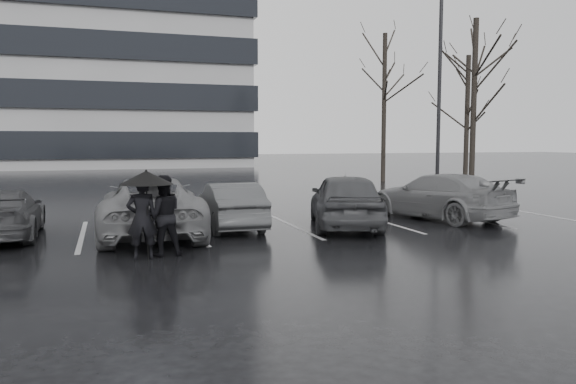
{
  "coord_description": "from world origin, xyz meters",
  "views": [
    {
      "loc": [
        -4.34,
        -12.45,
        2.41
      ],
      "look_at": [
        -0.0,
        1.0,
        1.1
      ],
      "focal_mm": 35.0,
      "sensor_mm": 36.0,
      "label": 1
    }
  ],
  "objects_px": {
    "pedestrian_right": "(163,216)",
    "tree_east": "(474,106)",
    "car_main": "(346,200)",
    "lamp_post": "(439,101)",
    "car_west_a": "(231,205)",
    "tree_north": "(384,108)",
    "pedestrian_left": "(142,218)",
    "tree_ne": "(467,120)",
    "car_west_c": "(3,214)",
    "car_east": "(438,196)",
    "car_west_b": "(151,206)"
  },
  "relations": [
    {
      "from": "pedestrian_right",
      "to": "tree_east",
      "type": "bearing_deg",
      "value": -148.26
    },
    {
      "from": "car_main",
      "to": "lamp_post",
      "type": "bearing_deg",
      "value": -121.05
    },
    {
      "from": "car_west_a",
      "to": "lamp_post",
      "type": "relative_size",
      "value": 0.43
    },
    {
      "from": "tree_east",
      "to": "tree_north",
      "type": "xyz_separation_m",
      "value": [
        -1.0,
        7.0,
        0.25
      ]
    },
    {
      "from": "tree_east",
      "to": "pedestrian_right",
      "type": "bearing_deg",
      "value": -145.15
    },
    {
      "from": "pedestrian_left",
      "to": "tree_north",
      "type": "bearing_deg",
      "value": -130.17
    },
    {
      "from": "pedestrian_right",
      "to": "tree_ne",
      "type": "distance_m",
      "value": 23.18
    },
    {
      "from": "car_west_c",
      "to": "tree_east",
      "type": "relative_size",
      "value": 0.52
    },
    {
      "from": "car_west_a",
      "to": "car_east",
      "type": "bearing_deg",
      "value": 179.67
    },
    {
      "from": "car_west_b",
      "to": "pedestrian_right",
      "type": "xyz_separation_m",
      "value": [
        0.03,
        -2.69,
        0.11
      ]
    },
    {
      "from": "car_west_c",
      "to": "tree_ne",
      "type": "relative_size",
      "value": 0.6
    },
    {
      "from": "tree_east",
      "to": "tree_ne",
      "type": "xyz_separation_m",
      "value": [
        2.5,
        4.0,
        -0.5
      ]
    },
    {
      "from": "pedestrian_left",
      "to": "pedestrian_right",
      "type": "xyz_separation_m",
      "value": [
        0.43,
        0.23,
        0.01
      ]
    },
    {
      "from": "pedestrian_left",
      "to": "pedestrian_right",
      "type": "bearing_deg",
      "value": -152.83
    },
    {
      "from": "pedestrian_right",
      "to": "tree_east",
      "type": "height_order",
      "value": "tree_east"
    },
    {
      "from": "pedestrian_left",
      "to": "lamp_post",
      "type": "distance_m",
      "value": 15.32
    },
    {
      "from": "lamp_post",
      "to": "tree_ne",
      "type": "relative_size",
      "value": 1.25
    },
    {
      "from": "car_main",
      "to": "pedestrian_left",
      "type": "bearing_deg",
      "value": 42.38
    },
    {
      "from": "pedestrian_left",
      "to": "pedestrian_right",
      "type": "distance_m",
      "value": 0.49
    },
    {
      "from": "car_west_a",
      "to": "pedestrian_right",
      "type": "height_order",
      "value": "pedestrian_right"
    },
    {
      "from": "car_west_a",
      "to": "pedestrian_left",
      "type": "xyz_separation_m",
      "value": [
        -2.55,
        -3.41,
        0.21
      ]
    },
    {
      "from": "car_west_b",
      "to": "pedestrian_right",
      "type": "relative_size",
      "value": 3.15
    },
    {
      "from": "car_main",
      "to": "tree_ne",
      "type": "xyz_separation_m",
      "value": [
        12.58,
        12.26,
        2.74
      ]
    },
    {
      "from": "tree_north",
      "to": "lamp_post",
      "type": "bearing_deg",
      "value": -104.26
    },
    {
      "from": "tree_north",
      "to": "pedestrian_right",
      "type": "bearing_deg",
      "value": -128.98
    },
    {
      "from": "car_west_c",
      "to": "lamp_post",
      "type": "bearing_deg",
      "value": -163.6
    },
    {
      "from": "pedestrian_right",
      "to": "car_main",
      "type": "bearing_deg",
      "value": -158.53
    },
    {
      "from": "car_west_a",
      "to": "pedestrian_left",
      "type": "bearing_deg",
      "value": 54.24
    },
    {
      "from": "car_west_a",
      "to": "car_west_c",
      "type": "relative_size",
      "value": 0.91
    },
    {
      "from": "pedestrian_right",
      "to": "tree_ne",
      "type": "bearing_deg",
      "value": -143.64
    },
    {
      "from": "pedestrian_left",
      "to": "tree_ne",
      "type": "xyz_separation_m",
      "value": [
        18.2,
        14.86,
        2.66
      ]
    },
    {
      "from": "car_west_b",
      "to": "tree_east",
      "type": "bearing_deg",
      "value": -149.74
    },
    {
      "from": "car_east",
      "to": "car_west_b",
      "type": "bearing_deg",
      "value": -14.87
    },
    {
      "from": "car_main",
      "to": "car_west_c",
      "type": "height_order",
      "value": "car_main"
    },
    {
      "from": "car_west_a",
      "to": "car_west_b",
      "type": "xyz_separation_m",
      "value": [
        -2.15,
        -0.49,
        0.11
      ]
    },
    {
      "from": "car_west_a",
      "to": "car_west_c",
      "type": "bearing_deg",
      "value": -0.41
    },
    {
      "from": "tree_east",
      "to": "tree_north",
      "type": "relative_size",
      "value": 0.94
    },
    {
      "from": "lamp_post",
      "to": "car_east",
      "type": "bearing_deg",
      "value": -122.52
    },
    {
      "from": "car_west_b",
      "to": "lamp_post",
      "type": "height_order",
      "value": "lamp_post"
    },
    {
      "from": "car_west_a",
      "to": "pedestrian_left",
      "type": "relative_size",
      "value": 2.28
    },
    {
      "from": "car_main",
      "to": "tree_north",
      "type": "distance_m",
      "value": 18.1
    },
    {
      "from": "car_west_c",
      "to": "pedestrian_right",
      "type": "bearing_deg",
      "value": 135.34
    },
    {
      "from": "lamp_post",
      "to": "tree_north",
      "type": "height_order",
      "value": "lamp_post"
    },
    {
      "from": "pedestrian_left",
      "to": "car_main",
      "type": "bearing_deg",
      "value": -155.87
    },
    {
      "from": "car_west_a",
      "to": "tree_north",
      "type": "height_order",
      "value": "tree_north"
    },
    {
      "from": "pedestrian_right",
      "to": "lamp_post",
      "type": "relative_size",
      "value": 0.19
    },
    {
      "from": "lamp_post",
      "to": "tree_ne",
      "type": "xyz_separation_m",
      "value": [
        5.88,
        6.35,
        -0.51
      ]
    },
    {
      "from": "car_west_b",
      "to": "car_west_c",
      "type": "bearing_deg",
      "value": -7.41
    },
    {
      "from": "car_west_a",
      "to": "tree_east",
      "type": "distance_m",
      "value": 15.49
    },
    {
      "from": "tree_north",
      "to": "pedestrian_left",
      "type": "bearing_deg",
      "value": -129.46
    }
  ]
}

